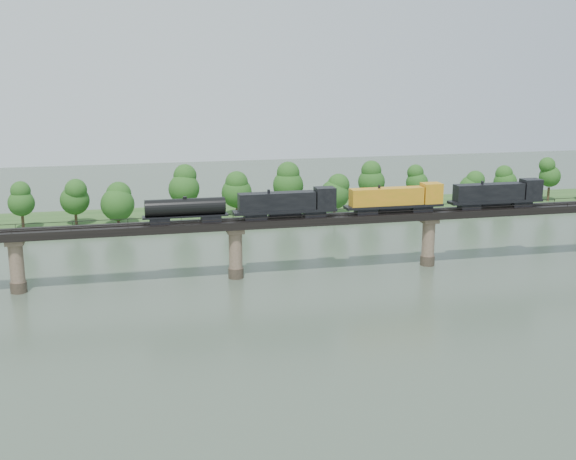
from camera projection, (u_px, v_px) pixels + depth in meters
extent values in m
plane|color=#364536|center=(267.00, 333.00, 111.84)|extent=(400.00, 400.00, 0.00)
cube|color=#294B1E|center=(203.00, 216.00, 192.27)|extent=(300.00, 24.00, 1.60)
cylinder|color=#473A2D|center=(19.00, 287.00, 131.20)|extent=(3.00, 3.00, 2.00)
cylinder|color=#846A56|center=(17.00, 263.00, 130.18)|extent=(2.60, 2.60, 9.00)
cube|color=#846A56|center=(15.00, 242.00, 129.28)|extent=(3.20, 3.20, 1.00)
cylinder|color=#473A2D|center=(236.00, 273.00, 140.06)|extent=(3.00, 3.00, 2.00)
cylinder|color=#846A56|center=(236.00, 250.00, 139.04)|extent=(2.60, 2.60, 9.00)
cube|color=#846A56|center=(235.00, 230.00, 138.14)|extent=(3.20, 3.20, 1.00)
cylinder|color=#473A2D|center=(427.00, 260.00, 148.92)|extent=(3.00, 3.00, 2.00)
cylinder|color=#846A56|center=(428.00, 239.00, 147.90)|extent=(2.60, 2.60, 9.00)
cube|color=#846A56|center=(429.00, 220.00, 147.00)|extent=(3.20, 3.20, 1.00)
cube|color=black|center=(235.00, 224.00, 137.85)|extent=(220.00, 5.00, 1.50)
cube|color=black|center=(236.00, 220.00, 136.95)|extent=(220.00, 0.12, 0.16)
cube|color=black|center=(234.00, 219.00, 138.38)|extent=(220.00, 0.12, 0.16)
cube|color=black|center=(237.00, 219.00, 135.25)|extent=(220.00, 0.10, 0.10)
cube|color=black|center=(233.00, 214.00, 139.80)|extent=(220.00, 0.10, 0.10)
cube|color=black|center=(237.00, 221.00, 135.33)|extent=(0.08, 0.08, 0.70)
cube|color=black|center=(233.00, 216.00, 139.88)|extent=(0.08, 0.08, 0.70)
cylinder|color=#382619|center=(23.00, 222.00, 173.61)|extent=(0.70, 0.70, 3.51)
sphere|color=#194714|center=(21.00, 203.00, 172.55)|extent=(6.31, 6.31, 6.31)
sphere|color=#194714|center=(20.00, 191.00, 171.89)|extent=(4.73, 4.73, 4.73)
cylinder|color=#382619|center=(76.00, 218.00, 178.73)|extent=(0.70, 0.70, 3.34)
sphere|color=#194714|center=(75.00, 200.00, 177.71)|extent=(7.18, 7.18, 7.18)
sphere|color=#194714|center=(74.00, 189.00, 177.08)|extent=(5.39, 5.39, 5.39)
cylinder|color=#382619|center=(118.00, 219.00, 178.50)|extent=(0.70, 0.70, 2.83)
sphere|color=#194714|center=(118.00, 204.00, 177.64)|extent=(8.26, 8.26, 8.26)
sphere|color=#194714|center=(117.00, 195.00, 177.11)|extent=(6.19, 6.19, 6.19)
cylinder|color=#382619|center=(185.00, 209.00, 188.32)|extent=(0.70, 0.70, 3.96)
sphere|color=#194714|center=(184.00, 189.00, 187.12)|extent=(8.07, 8.07, 8.07)
sphere|color=#194714|center=(184.00, 176.00, 186.37)|extent=(6.05, 6.05, 6.05)
cylinder|color=#382619|center=(237.00, 209.00, 189.95)|extent=(0.70, 0.70, 3.27)
sphere|color=#194714|center=(237.00, 193.00, 188.96)|extent=(8.03, 8.03, 8.03)
sphere|color=#194714|center=(237.00, 182.00, 188.35)|extent=(6.02, 6.02, 6.02)
cylinder|color=#382619|center=(288.00, 204.00, 194.11)|extent=(0.70, 0.70, 3.92)
sphere|color=#194714|center=(288.00, 185.00, 192.93)|extent=(8.29, 8.29, 8.29)
sphere|color=#194714|center=(288.00, 173.00, 192.19)|extent=(6.21, 6.21, 6.21)
cylinder|color=#382619|center=(334.00, 209.00, 190.04)|extent=(0.70, 0.70, 3.02)
sphere|color=#194714|center=(335.00, 194.00, 189.12)|extent=(7.74, 7.74, 7.74)
sphere|color=#194714|center=(335.00, 185.00, 188.55)|extent=(5.80, 5.80, 5.80)
cylinder|color=#382619|center=(371.00, 200.00, 201.11)|extent=(0.70, 0.70, 3.80)
sphere|color=#194714|center=(371.00, 182.00, 199.96)|extent=(7.47, 7.47, 7.47)
sphere|color=#194714|center=(372.00, 170.00, 199.24)|extent=(5.60, 5.60, 5.60)
cylinder|color=#382619|center=(416.00, 198.00, 204.40)|extent=(0.70, 0.70, 3.38)
sphere|color=#194714|center=(417.00, 183.00, 203.38)|extent=(6.23, 6.23, 6.23)
sphere|color=#194714|center=(417.00, 173.00, 202.74)|extent=(4.67, 4.67, 4.67)
cylinder|color=#382619|center=(471.00, 201.00, 201.97)|extent=(0.70, 0.70, 2.77)
sphere|color=#194714|center=(472.00, 188.00, 201.13)|extent=(7.04, 7.04, 7.04)
sphere|color=#194714|center=(472.00, 180.00, 200.61)|extent=(5.28, 5.28, 5.28)
cylinder|color=#382619|center=(504.00, 196.00, 209.81)|extent=(0.70, 0.70, 2.94)
sphere|color=#194714|center=(505.00, 182.00, 208.92)|extent=(6.73, 6.73, 6.73)
sphere|color=#194714|center=(506.00, 174.00, 208.36)|extent=(5.05, 5.05, 5.05)
cylinder|color=#382619|center=(548.00, 194.00, 209.09)|extent=(0.70, 0.70, 3.94)
sphere|color=#194714|center=(550.00, 176.00, 207.90)|extent=(6.17, 6.17, 6.17)
sphere|color=#194714|center=(551.00, 165.00, 207.15)|extent=(4.62, 4.62, 4.62)
cube|color=black|center=(520.00, 203.00, 150.94)|extent=(4.27, 2.56, 1.17)
cube|color=black|center=(469.00, 206.00, 148.34)|extent=(4.27, 2.56, 1.17)
cube|color=black|center=(495.00, 201.00, 149.47)|extent=(20.26, 3.20, 0.53)
cube|color=black|center=(489.00, 192.00, 148.67)|extent=(14.93, 2.88, 3.41)
cube|color=black|center=(531.00, 189.00, 150.72)|extent=(3.84, 3.20, 4.05)
cylinder|color=black|center=(495.00, 204.00, 149.60)|extent=(6.40, 1.49, 1.49)
cube|color=black|center=(421.00, 208.00, 145.98)|extent=(4.27, 2.56, 1.17)
cube|color=black|center=(366.00, 211.00, 143.38)|extent=(4.27, 2.56, 1.17)
cube|color=black|center=(394.00, 206.00, 144.51)|extent=(20.26, 3.20, 0.53)
cube|color=orange|center=(387.00, 196.00, 143.71)|extent=(14.93, 2.88, 3.41)
cube|color=orange|center=(431.00, 193.00, 145.76)|extent=(3.84, 3.20, 4.05)
cylinder|color=black|center=(394.00, 209.00, 144.64)|extent=(6.40, 1.49, 1.49)
cube|color=black|center=(314.00, 213.00, 141.02)|extent=(4.27, 2.56, 1.17)
cube|color=black|center=(255.00, 216.00, 138.42)|extent=(4.27, 2.56, 1.17)
cube|color=black|center=(285.00, 211.00, 139.55)|extent=(20.26, 3.20, 0.53)
cube|color=black|center=(277.00, 201.00, 138.75)|extent=(14.93, 2.88, 3.41)
cube|color=black|center=(325.00, 198.00, 140.80)|extent=(3.84, 3.20, 4.05)
cylinder|color=black|center=(285.00, 214.00, 139.68)|extent=(6.40, 1.49, 1.49)
cube|color=black|center=(211.00, 218.00, 136.53)|extent=(3.73, 2.35, 1.17)
cube|color=black|center=(160.00, 221.00, 134.41)|extent=(3.73, 2.35, 1.17)
cube|color=black|center=(185.00, 216.00, 135.31)|extent=(16.00, 2.56, 0.32)
cylinder|color=black|center=(185.00, 207.00, 134.92)|extent=(14.93, 3.20, 3.20)
cylinder|color=black|center=(185.00, 198.00, 134.54)|extent=(0.75, 0.75, 0.53)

